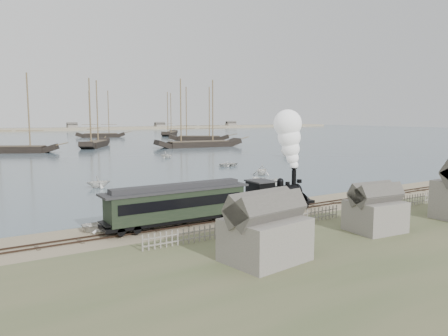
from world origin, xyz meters
TOP-DOWN VIEW (x-y plane):
  - ground at (0.00, 0.00)m, footprint 600.00×600.00m
  - harbor_water at (0.00, 170.00)m, footprint 600.00×336.00m
  - rail_track at (0.00, -2.00)m, footprint 120.00×1.80m
  - picket_fence_west at (-6.50, -7.00)m, footprint 19.00×0.10m
  - picket_fence_east at (12.50, -7.50)m, footprint 15.00×0.10m
  - shed_left at (-10.00, -13.00)m, footprint 5.00×4.00m
  - shed_mid at (2.00, -12.00)m, footprint 4.00×3.50m
  - far_spit at (0.00, 250.00)m, footprint 500.00×20.00m
  - locomotive at (1.35, -2.00)m, footprint 7.70×2.87m
  - passenger_coach at (-10.84, -2.00)m, footprint 12.98×2.50m
  - beached_dinghy at (-16.21, 0.20)m, footprint 3.35×4.34m
  - rowboat_1 at (-10.76, 21.15)m, footprint 2.81×3.18m
  - rowboat_2 at (7.05, 8.95)m, footprint 4.04×3.00m
  - rowboat_3 at (16.66, 32.15)m, footprint 2.97×4.06m
  - rowboat_4 at (14.36, 19.35)m, footprint 3.95×4.11m
  - rowboat_5 at (37.55, 40.71)m, footprint 4.40×2.50m
  - rowboat_7 at (13.17, 52.13)m, footprint 3.76×3.63m
  - schooner_2 at (-12.55, 85.20)m, footprint 19.73×13.33m
  - schooner_3 at (9.97, 94.81)m, footprint 14.50×19.97m
  - schooner_4 at (36.00, 78.49)m, footprint 26.83×9.11m
  - schooner_5 at (52.62, 108.14)m, footprint 21.29×16.96m
  - schooner_8 at (28.47, 151.17)m, footprint 20.50×11.51m
  - schooner_9 at (60.38, 150.07)m, footprint 15.93×19.45m

SIDE VIEW (x-z plane):
  - ground at x=0.00m, z-range 0.00..0.00m
  - picket_fence_west at x=-6.50m, z-range -0.60..0.60m
  - picket_fence_east at x=12.50m, z-range -0.60..0.60m
  - shed_left at x=-10.00m, z-range -2.05..2.05m
  - shed_mid at x=2.00m, z-range -1.80..1.80m
  - far_spit at x=0.00m, z-range -0.90..0.90m
  - harbor_water at x=0.00m, z-range 0.00..0.06m
  - rail_track at x=0.00m, z-range -0.04..0.12m
  - beached_dinghy at x=-16.21m, z-range 0.00..0.83m
  - rowboat_3 at x=16.66m, z-range 0.06..0.88m
  - rowboat_2 at x=7.05m, z-range 0.06..1.53m
  - rowboat_7 at x=13.17m, z-range 0.06..1.58m
  - rowboat_1 at x=-10.76m, z-range 0.06..1.63m
  - rowboat_5 at x=37.55m, z-range 0.06..1.66m
  - rowboat_4 at x=14.36m, z-range 0.06..1.73m
  - passenger_coach at x=-10.84m, z-range 0.43..3.58m
  - locomotive at x=1.35m, z-range -0.37..9.22m
  - schooner_2 at x=-12.55m, z-range 0.06..20.06m
  - schooner_3 at x=9.97m, z-range 0.06..20.06m
  - schooner_4 at x=36.00m, z-range 0.06..20.06m
  - schooner_5 at x=52.62m, z-range 0.06..20.06m
  - schooner_8 at x=28.47m, z-range 0.06..20.06m
  - schooner_9 at x=60.38m, z-range 0.06..20.06m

